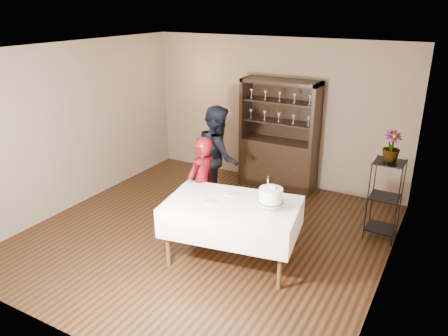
{
  "coord_description": "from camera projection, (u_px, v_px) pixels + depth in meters",
  "views": [
    {
      "loc": [
        3.04,
        -4.9,
        3.27
      ],
      "look_at": [
        0.25,
        0.1,
        1.08
      ],
      "focal_mm": 35.0,
      "sensor_mm": 36.0,
      "label": 1
    }
  ],
  "objects": [
    {
      "name": "floor",
      "position": [
        206.0,
        234.0,
        6.54
      ],
      "size": [
        5.0,
        5.0,
        0.0
      ],
      "primitive_type": "plane",
      "color": "black",
      "rests_on": "ground"
    },
    {
      "name": "ceiling",
      "position": [
        203.0,
        49.0,
        5.58
      ],
      "size": [
        5.0,
        5.0,
        0.0
      ],
      "primitive_type": "plane",
      "rotation": [
        3.14,
        0.0,
        0.0
      ],
      "color": "silver",
      "rests_on": "back_wall"
    },
    {
      "name": "back_wall",
      "position": [
        275.0,
        112.0,
        8.1
      ],
      "size": [
        5.0,
        0.02,
        2.7
      ],
      "primitive_type": "cube",
      "color": "#76604C",
      "rests_on": "floor"
    },
    {
      "name": "wall_left",
      "position": [
        76.0,
        126.0,
        7.2
      ],
      "size": [
        0.02,
        5.0,
        2.7
      ],
      "primitive_type": "cube",
      "color": "#76604C",
      "rests_on": "floor"
    },
    {
      "name": "wall_right",
      "position": [
        394.0,
        183.0,
        4.92
      ],
      "size": [
        0.02,
        5.0,
        2.7
      ],
      "primitive_type": "cube",
      "color": "#76604C",
      "rests_on": "floor"
    },
    {
      "name": "china_hutch",
      "position": [
        278.0,
        152.0,
        8.05
      ],
      "size": [
        1.4,
        0.48,
        2.0
      ],
      "color": "black",
      "rests_on": "floor"
    },
    {
      "name": "plant_etagere",
      "position": [
        385.0,
        197.0,
        6.25
      ],
      "size": [
        0.42,
        0.42,
        1.2
      ],
      "color": "black",
      "rests_on": "floor"
    },
    {
      "name": "cake_table",
      "position": [
        232.0,
        217.0,
        5.67
      ],
      "size": [
        1.85,
        1.32,
        0.85
      ],
      "rotation": [
        0.0,
        0.0,
        0.17
      ],
      "color": "white",
      "rests_on": "floor"
    },
    {
      "name": "woman",
      "position": [
        202.0,
        187.0,
        6.33
      ],
      "size": [
        0.44,
        0.6,
        1.51
      ],
      "primitive_type": "imported",
      "rotation": [
        0.0,
        0.0,
        -1.72
      ],
      "color": "#32040B",
      "rests_on": "floor"
    },
    {
      "name": "man",
      "position": [
        218.0,
        157.0,
        7.21
      ],
      "size": [
        1.01,
        1.06,
        1.73
      ],
      "primitive_type": "imported",
      "rotation": [
        0.0,
        0.0,
        2.16
      ],
      "color": "black",
      "rests_on": "floor"
    },
    {
      "name": "cake",
      "position": [
        271.0,
        196.0,
        5.35
      ],
      "size": [
        0.36,
        0.36,
        0.45
      ],
      "rotation": [
        0.0,
        0.0,
        -0.26
      ],
      "color": "silver",
      "rests_on": "cake_table"
    },
    {
      "name": "plate_near",
      "position": [
        210.0,
        201.0,
        5.63
      ],
      "size": [
        0.23,
        0.23,
        0.01
      ],
      "primitive_type": "cylinder",
      "rotation": [
        0.0,
        0.0,
        -0.36
      ],
      "color": "silver",
      "rests_on": "cake_table"
    },
    {
      "name": "plate_far",
      "position": [
        232.0,
        193.0,
        5.86
      ],
      "size": [
        0.24,
        0.24,
        0.01
      ],
      "primitive_type": "cylinder",
      "rotation": [
        0.0,
        0.0,
        0.34
      ],
      "color": "silver",
      "rests_on": "cake_table"
    },
    {
      "name": "potted_plant",
      "position": [
        392.0,
        146.0,
        6.01
      ],
      "size": [
        0.32,
        0.32,
        0.43
      ],
      "primitive_type": "imported",
      "rotation": [
        0.0,
        0.0,
        0.45
      ],
      "color": "#4A6932",
      "rests_on": "plant_etagere"
    }
  ]
}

